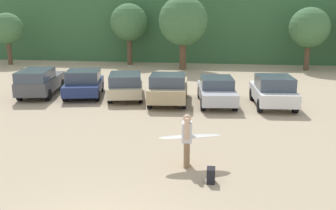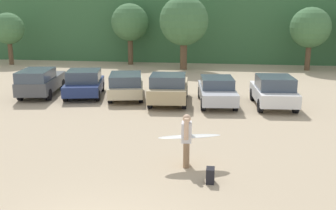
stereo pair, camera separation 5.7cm
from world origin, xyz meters
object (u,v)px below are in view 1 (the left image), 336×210
object	(u,v)px
parked_car_champagne	(126,85)
surfboard_white	(190,136)
parked_car_tan	(168,88)
parked_car_navy	(84,83)
parked_car_dark_gray	(40,81)
person_adult	(187,137)
parked_car_silver	(216,90)
parked_car_white	(273,91)
backpack_dropped	(211,175)

from	to	relation	value
parked_car_champagne	surfboard_white	world-z (taller)	parked_car_champagne
parked_car_champagne	parked_car_tan	distance (m)	2.70
parked_car_navy	parked_car_dark_gray	bearing A→B (deg)	82.55
parked_car_dark_gray	parked_car_tan	world-z (taller)	parked_car_dark_gray
person_adult	surfboard_white	size ratio (longest dim) A/B	0.81
parked_car_tan	parked_car_silver	bearing A→B (deg)	-92.35
parked_car_navy	parked_car_white	xyz separation A→B (m)	(10.47, -0.99, 0.06)
parked_car_silver	parked_car_tan	bearing A→B (deg)	85.39
parked_car_navy	parked_car_white	bearing A→B (deg)	-107.89
backpack_dropped	person_adult	bearing A→B (deg)	125.07
parked_car_white	parked_car_tan	bearing A→B (deg)	84.95
parked_car_navy	parked_car_silver	xyz separation A→B (m)	(7.58, -0.84, -0.03)
parked_car_champagne	parked_car_silver	distance (m)	5.17
parked_car_dark_gray	parked_car_silver	bearing A→B (deg)	-102.91
parked_car_navy	surfboard_white	size ratio (longest dim) A/B	2.00
parked_car_dark_gray	parked_car_white	distance (m)	13.05
parked_car_navy	parked_car_silver	world-z (taller)	parked_car_navy
surfboard_white	parked_car_silver	bearing A→B (deg)	-111.58
surfboard_white	parked_car_navy	bearing A→B (deg)	-70.70
parked_car_white	surfboard_white	world-z (taller)	parked_car_white
parked_car_navy	parked_car_tan	bearing A→B (deg)	-113.05
parked_car_silver	parked_car_white	size ratio (longest dim) A/B	1.08
surfboard_white	parked_car_dark_gray	bearing A→B (deg)	-61.11
parked_car_silver	person_adult	distance (m)	8.63
parked_car_champagne	person_adult	xyz separation A→B (m)	(4.35, -9.39, 0.21)
backpack_dropped	parked_car_navy	bearing A→B (deg)	125.77
parked_car_champagne	person_adult	bearing A→B (deg)	-167.47
person_adult	backpack_dropped	size ratio (longest dim) A/B	3.82
parked_car_champagne	parked_car_white	world-z (taller)	parked_car_white
parked_car_tan	parked_car_silver	size ratio (longest dim) A/B	0.99
backpack_dropped	parked_car_dark_gray	bearing A→B (deg)	134.49
parked_car_tan	person_adult	distance (m)	8.69
parked_car_navy	parked_car_white	distance (m)	10.51
parked_car_dark_gray	parked_car_champagne	xyz separation A→B (m)	(5.03, 0.17, -0.09)
parked_car_tan	parked_car_silver	distance (m)	2.55
parked_car_silver	person_adult	world-z (taller)	person_adult
parked_car_dark_gray	parked_car_silver	size ratio (longest dim) A/B	1.08
person_adult	parked_car_champagne	bearing A→B (deg)	-68.71
parked_car_dark_gray	backpack_dropped	world-z (taller)	parked_car_dark_gray
surfboard_white	backpack_dropped	distance (m)	1.62
parked_car_champagne	person_adult	size ratio (longest dim) A/B	2.78
parked_car_champagne	backpack_dropped	xyz separation A→B (m)	(5.17, -10.55, -0.54)
parked_car_champagne	parked_car_silver	bearing A→B (deg)	-111.16
parked_car_white	surfboard_white	size ratio (longest dim) A/B	1.94
parked_car_dark_gray	parked_car_silver	distance (m)	10.16
parked_car_champagne	parked_car_silver	size ratio (longest dim) A/B	1.07
parked_car_silver	surfboard_white	bearing A→B (deg)	168.80
parked_car_dark_gray	parked_car_white	size ratio (longest dim) A/B	1.17
parked_car_tan	person_adult	world-z (taller)	person_adult
parked_car_white	person_adult	distance (m)	9.20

